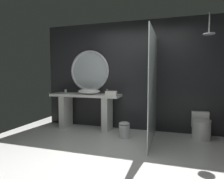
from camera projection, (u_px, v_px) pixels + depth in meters
The scene contains 12 objects.
ground_plane at pixel (115, 161), 3.02m from camera, with size 5.76×5.76×0.00m, color silver.
back_wall_panel at pixel (138, 76), 4.73m from camera, with size 4.80×0.10×2.60m, color #232326.
vanity_counter at pixel (86, 106), 4.84m from camera, with size 1.74×0.52×0.86m.
vessel_sink at pixel (89, 91), 4.77m from camera, with size 0.56×0.46×0.22m.
tumbler_cup at pixel (66, 91), 4.97m from camera, with size 0.06×0.06×0.10m, color silver.
soap_dispenser at pixel (107, 92), 4.66m from camera, with size 0.06×0.06×0.13m.
round_wall_mirror at pixel (89, 71), 5.00m from camera, with size 1.05×0.07×1.05m.
shower_glass_panel at pixel (153, 87), 3.84m from camera, with size 0.02×1.51×2.16m, color silver.
rain_shower_head at pixel (209, 32), 3.73m from camera, with size 0.22×0.22×0.40m.
toilet at pixel (201, 127), 4.09m from camera, with size 0.38×0.54×0.54m.
waste_bin at pixel (124, 130), 4.15m from camera, with size 0.23×0.23×0.34m.
folded_hand_towel at pixel (111, 93), 4.45m from camera, with size 0.25×0.17×0.10m, color silver.
Camera 1 is at (0.84, -2.80, 1.34)m, focal length 31.51 mm.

